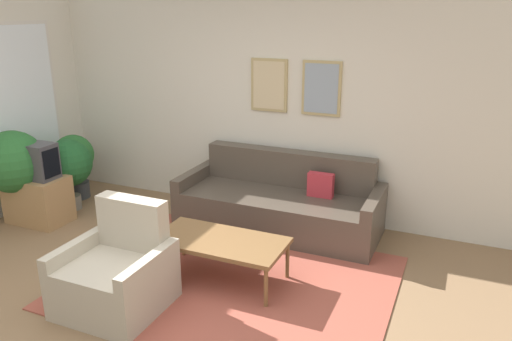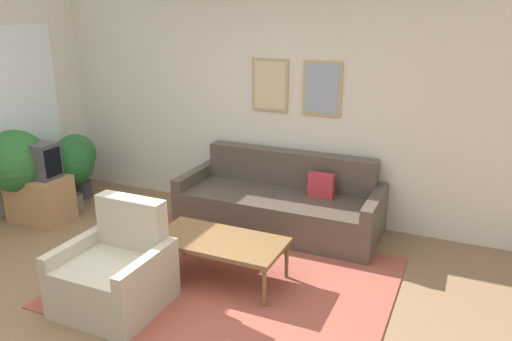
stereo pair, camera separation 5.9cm
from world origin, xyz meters
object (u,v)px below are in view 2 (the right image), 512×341
(coffee_table, at_px, (219,242))
(armchair, at_px, (116,274))
(potted_plant_tall, at_px, (16,163))
(couch, at_px, (281,204))
(tv, at_px, (35,159))

(coffee_table, relative_size, armchair, 1.37)
(potted_plant_tall, bearing_deg, couch, 20.24)
(couch, distance_m, tv, 2.85)
(coffee_table, xyz_separation_m, potted_plant_tall, (-2.75, 0.24, 0.34))
(tv, bearing_deg, couch, 19.79)
(coffee_table, bearing_deg, couch, 85.86)
(couch, bearing_deg, tv, -160.21)
(coffee_table, bearing_deg, tv, 172.53)
(couch, distance_m, armchair, 2.12)
(coffee_table, height_order, potted_plant_tall, potted_plant_tall)
(couch, height_order, armchair, armchair)
(tv, relative_size, armchair, 0.64)
(armchair, bearing_deg, couch, 60.75)
(coffee_table, bearing_deg, armchair, -129.38)
(couch, xyz_separation_m, armchair, (-0.68, -2.00, -0.00))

